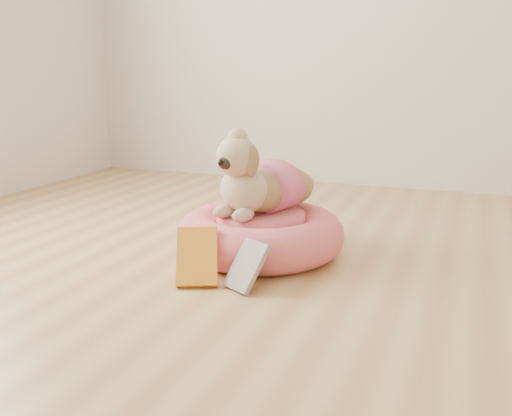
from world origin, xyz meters
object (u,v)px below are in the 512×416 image
(pet_bed, at_px, (261,234))
(dog, at_px, (260,168))
(book_yellow, at_px, (197,257))
(book_white, at_px, (247,266))

(pet_bed, relative_size, dog, 1.39)
(dog, bearing_deg, book_yellow, -85.16)
(pet_bed, xyz_separation_m, book_white, (0.08, -0.35, -0.00))
(pet_bed, height_order, book_white, pet_bed)
(dog, xyz_separation_m, book_yellow, (-0.08, -0.37, -0.24))
(pet_bed, relative_size, book_yellow, 3.13)
(book_yellow, bearing_deg, pet_bed, 52.39)
(pet_bed, distance_m, book_white, 0.36)
(dog, distance_m, book_white, 0.45)
(book_white, bearing_deg, pet_bed, 131.92)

